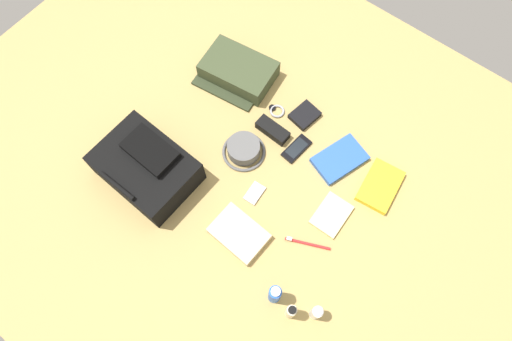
{
  "coord_description": "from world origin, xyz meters",
  "views": [
    {
      "loc": [
        -0.4,
        0.51,
        1.62
      ],
      "look_at": [
        0.0,
        0.0,
        0.04
      ],
      "focal_mm": 31.15,
      "sensor_mm": 36.0,
      "label": 1
    }
  ],
  "objects_px": {
    "backpack": "(146,167)",
    "sunglasses_case": "(273,130)",
    "paperback_novel": "(380,186)",
    "media_player": "(255,193)",
    "cell_phone": "(296,149)",
    "toothbrush": "(305,243)",
    "toiletry_pouch": "(238,71)",
    "lotion_bottle": "(291,312)",
    "travel_guidebook": "(340,159)",
    "bucket_hat": "(244,149)",
    "wristwatch": "(276,111)",
    "folded_towel": "(239,234)",
    "deodorant_spray": "(275,294)",
    "wallet": "(305,115)",
    "notepad": "(331,215)",
    "toothpaste_tube": "(316,313)"
  },
  "relations": [
    {
      "from": "backpack",
      "to": "travel_guidebook",
      "type": "bearing_deg",
      "value": -137.55
    },
    {
      "from": "toiletry_pouch",
      "to": "toothpaste_tube",
      "type": "distance_m",
      "value": 1.02
    },
    {
      "from": "bucket_hat",
      "to": "lotion_bottle",
      "type": "xyz_separation_m",
      "value": [
        -0.51,
        0.39,
        0.04
      ]
    },
    {
      "from": "cell_phone",
      "to": "toothbrush",
      "type": "xyz_separation_m",
      "value": [
        -0.25,
        0.29,
        0.0
      ]
    },
    {
      "from": "bucket_hat",
      "to": "paperback_novel",
      "type": "height_order",
      "value": "bucket_hat"
    },
    {
      "from": "deodorant_spray",
      "to": "wallet",
      "type": "xyz_separation_m",
      "value": [
        0.34,
        -0.66,
        -0.06
      ]
    },
    {
      "from": "wristwatch",
      "to": "folded_towel",
      "type": "xyz_separation_m",
      "value": [
        -0.21,
        0.51,
        0.01
      ]
    },
    {
      "from": "toothpaste_tube",
      "to": "notepad",
      "type": "distance_m",
      "value": 0.37
    },
    {
      "from": "cell_phone",
      "to": "toothbrush",
      "type": "relative_size",
      "value": 0.83
    },
    {
      "from": "media_player",
      "to": "travel_guidebook",
      "type": "bearing_deg",
      "value": -119.54
    },
    {
      "from": "backpack",
      "to": "toothpaste_tube",
      "type": "height_order",
      "value": "backpack"
    },
    {
      "from": "deodorant_spray",
      "to": "folded_towel",
      "type": "distance_m",
      "value": 0.26
    },
    {
      "from": "bucket_hat",
      "to": "wristwatch",
      "type": "height_order",
      "value": "bucket_hat"
    },
    {
      "from": "paperback_novel",
      "to": "cell_phone",
      "type": "relative_size",
      "value": 1.56
    },
    {
      "from": "deodorant_spray",
      "to": "wallet",
      "type": "relative_size",
      "value": 1.45
    },
    {
      "from": "paperback_novel",
      "to": "media_player",
      "type": "height_order",
      "value": "paperback_novel"
    },
    {
      "from": "backpack",
      "to": "notepad",
      "type": "height_order",
      "value": "backpack"
    },
    {
      "from": "lotion_bottle",
      "to": "media_player",
      "type": "xyz_separation_m",
      "value": [
        0.37,
        -0.27,
        -0.06
      ]
    },
    {
      "from": "wallet",
      "to": "sunglasses_case",
      "type": "relative_size",
      "value": 0.79
    },
    {
      "from": "backpack",
      "to": "toothbrush",
      "type": "bearing_deg",
      "value": -166.9
    },
    {
      "from": "deodorant_spray",
      "to": "media_player",
      "type": "height_order",
      "value": "deodorant_spray"
    },
    {
      "from": "toothpaste_tube",
      "to": "deodorant_spray",
      "type": "xyz_separation_m",
      "value": [
        0.15,
        0.04,
        0.02
      ]
    },
    {
      "from": "cell_phone",
      "to": "folded_towel",
      "type": "bearing_deg",
      "value": 95.2
    },
    {
      "from": "lotion_bottle",
      "to": "wristwatch",
      "type": "height_order",
      "value": "lotion_bottle"
    },
    {
      "from": "deodorant_spray",
      "to": "travel_guidebook",
      "type": "distance_m",
      "value": 0.59
    },
    {
      "from": "backpack",
      "to": "notepad",
      "type": "distance_m",
      "value": 0.72
    },
    {
      "from": "media_player",
      "to": "cell_phone",
      "type": "bearing_deg",
      "value": -93.76
    },
    {
      "from": "cell_phone",
      "to": "toothbrush",
      "type": "distance_m",
      "value": 0.38
    },
    {
      "from": "paperback_novel",
      "to": "media_player",
      "type": "relative_size",
      "value": 2.35
    },
    {
      "from": "travel_guidebook",
      "to": "bucket_hat",
      "type": "bearing_deg",
      "value": 32.58
    },
    {
      "from": "toothbrush",
      "to": "folded_towel",
      "type": "distance_m",
      "value": 0.25
    },
    {
      "from": "bucket_hat",
      "to": "wristwatch",
      "type": "xyz_separation_m",
      "value": [
        0.01,
        -0.23,
        -0.02
      ]
    },
    {
      "from": "lotion_bottle",
      "to": "toothbrush",
      "type": "height_order",
      "value": "lotion_bottle"
    },
    {
      "from": "toothpaste_tube",
      "to": "travel_guidebook",
      "type": "distance_m",
      "value": 0.6
    },
    {
      "from": "toothbrush",
      "to": "backpack",
      "type": "bearing_deg",
      "value": 13.1
    },
    {
      "from": "deodorant_spray",
      "to": "cell_phone",
      "type": "bearing_deg",
      "value": -61.84
    },
    {
      "from": "toiletry_pouch",
      "to": "bucket_hat",
      "type": "height_order",
      "value": "toiletry_pouch"
    },
    {
      "from": "backpack",
      "to": "notepad",
      "type": "relative_size",
      "value": 2.45
    },
    {
      "from": "cell_phone",
      "to": "wristwatch",
      "type": "xyz_separation_m",
      "value": [
        0.17,
        -0.09,
        -0.0
      ]
    },
    {
      "from": "wristwatch",
      "to": "backpack",
      "type": "bearing_deg",
      "value": 67.34
    },
    {
      "from": "paperback_novel",
      "to": "notepad",
      "type": "bearing_deg",
      "value": 68.25
    },
    {
      "from": "toothpaste_tube",
      "to": "cell_phone",
      "type": "distance_m",
      "value": 0.64
    },
    {
      "from": "paperback_novel",
      "to": "sunglasses_case",
      "type": "bearing_deg",
      "value": 7.85
    },
    {
      "from": "sunglasses_case",
      "to": "lotion_bottle",
      "type": "bearing_deg",
      "value": 133.43
    },
    {
      "from": "media_player",
      "to": "sunglasses_case",
      "type": "bearing_deg",
      "value": -67.42
    },
    {
      "from": "wristwatch",
      "to": "notepad",
      "type": "xyz_separation_m",
      "value": [
        -0.43,
        0.23,
        0.0
      ]
    },
    {
      "from": "media_player",
      "to": "notepad",
      "type": "relative_size",
      "value": 0.59
    },
    {
      "from": "lotion_bottle",
      "to": "travel_guidebook",
      "type": "height_order",
      "value": "lotion_bottle"
    },
    {
      "from": "backpack",
      "to": "sunglasses_case",
      "type": "xyz_separation_m",
      "value": [
        -0.27,
        -0.44,
        -0.05
      ]
    },
    {
      "from": "paperback_novel",
      "to": "toiletry_pouch",
      "type": "bearing_deg",
      "value": -4.52
    }
  ]
}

